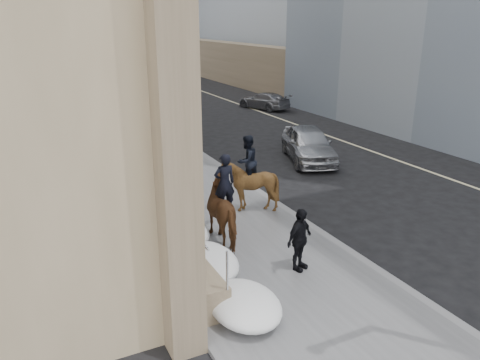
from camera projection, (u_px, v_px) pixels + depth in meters
name	position (u px, v px, depth m)	size (l,w,h in m)	color
ground	(258.00, 266.00, 12.47)	(140.00, 140.00, 0.00)	black
sidewalk	(153.00, 165.00, 20.94)	(5.00, 80.00, 0.12)	#4E4E50
curb	(207.00, 157.00, 22.03)	(0.24, 80.00, 0.12)	slate
lane_line	(342.00, 141.00, 25.32)	(0.15, 70.00, 0.01)	#BFB78C
far_podium	(415.00, 97.00, 26.74)	(2.00, 80.00, 4.00)	brown
streetlight_mid	(178.00, 53.00, 24.00)	(1.71, 0.24, 8.00)	#2D2D30
streetlight_far	(103.00, 39.00, 40.99)	(1.71, 0.24, 8.00)	#2D2D30
traffic_signal	(129.00, 55.00, 30.71)	(4.10, 0.22, 6.00)	#2D2D30
snow_bank	(131.00, 172.00, 18.61)	(1.70, 18.10, 0.76)	silver
mounted_horse_left	(226.00, 208.00, 13.36)	(1.03, 2.16, 2.57)	#452814
mounted_horse_right	(248.00, 181.00, 15.49)	(1.96, 2.05, 2.56)	#3D2711
pedestrian	(299.00, 240.00, 11.81)	(0.98, 0.41, 1.67)	black
car_silver	(308.00, 144.00, 21.53)	(1.88, 4.68, 1.59)	#9B9DA3
car_grey	(264.00, 101.00, 34.10)	(1.68, 4.13, 1.20)	slate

